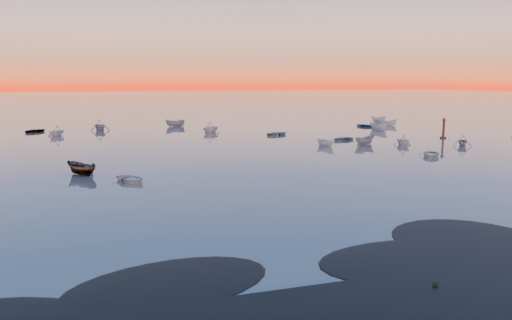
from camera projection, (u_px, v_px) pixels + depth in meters
name	position (u px, v px, depth m)	size (l,w,h in m)	color
ground	(171.00, 118.00, 122.29)	(600.00, 600.00, 0.00)	#675D55
mud_lobes	(438.00, 253.00, 27.34)	(140.00, 6.00, 0.07)	black
moored_fleet	(215.00, 140.00, 78.11)	(124.00, 58.00, 1.20)	silver
boat_near_left	(131.00, 182.00, 46.41)	(3.71, 1.55, 0.93)	silver
boat_near_center	(365.00, 145.00, 72.93)	(3.78, 1.60, 1.31)	slate
boat_near_right	(403.00, 145.00, 72.46)	(3.34, 1.50, 1.17)	silver
channel_marker	(444.00, 130.00, 80.63)	(1.00, 1.00, 3.55)	#43160E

